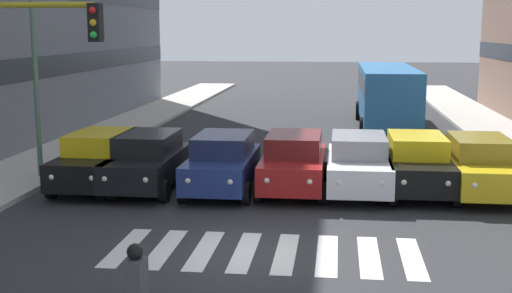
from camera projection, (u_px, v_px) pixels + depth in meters
name	position (u px, v px, depth m)	size (l,w,h in m)	color
ground_plane	(265.00, 252.00, 15.05)	(180.00, 180.00, 0.00)	#2D2D30
crosswalk_markings	(265.00, 252.00, 15.05)	(6.75, 2.80, 0.01)	silver
car_0	(480.00, 166.00, 20.05)	(2.02, 4.44, 1.72)	gold
car_1	(417.00, 164.00, 20.42)	(2.02, 4.44, 1.72)	black
car_2	(358.00, 164.00, 20.40)	(2.02, 4.44, 1.72)	silver
car_3	(294.00, 162.00, 20.62)	(2.02, 4.44, 1.72)	maroon
car_4	(223.00, 162.00, 20.59)	(2.02, 4.44, 1.72)	navy
car_5	(147.00, 161.00, 20.84)	(2.02, 4.44, 1.72)	black
car_6	(99.00, 159.00, 21.06)	(2.02, 4.44, 1.72)	black
bus_behind_traffic	(387.00, 91.00, 33.66)	(2.78, 10.50, 3.00)	#286BAD
street_lamp_right	(49.00, 27.00, 21.41)	(3.32, 0.28, 7.73)	#4C6B56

